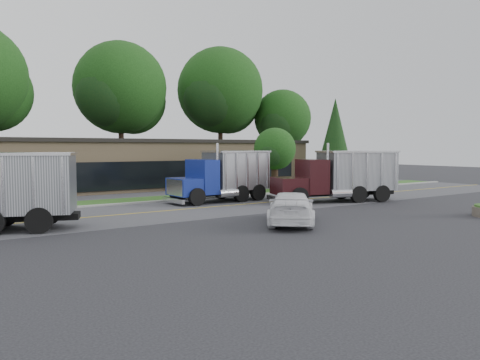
# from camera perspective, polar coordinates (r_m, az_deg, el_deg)

# --- Properties ---
(ground) EXTENTS (140.00, 140.00, 0.00)m
(ground) POSITION_cam_1_polar(r_m,az_deg,el_deg) (20.84, 8.50, -5.99)
(ground) COLOR #36363C
(ground) RESTS_ON ground
(road) EXTENTS (60.00, 8.00, 0.02)m
(road) POSITION_cam_1_polar(r_m,az_deg,el_deg) (28.03, -4.14, -3.39)
(road) COLOR #5B5B61
(road) RESTS_ON ground
(center_line) EXTENTS (60.00, 0.12, 0.01)m
(center_line) POSITION_cam_1_polar(r_m,az_deg,el_deg) (28.03, -4.14, -3.39)
(center_line) COLOR gold
(center_line) RESTS_ON ground
(curb) EXTENTS (60.00, 0.30, 0.12)m
(curb) POSITION_cam_1_polar(r_m,az_deg,el_deg) (31.70, -7.97, -2.56)
(curb) COLOR #9E9E99
(curb) RESTS_ON ground
(grass_verge) EXTENTS (60.00, 3.40, 0.03)m
(grass_verge) POSITION_cam_1_polar(r_m,az_deg,el_deg) (33.31, -9.35, -2.26)
(grass_verge) COLOR #224C1A
(grass_verge) RESTS_ON ground
(far_parking) EXTENTS (60.00, 7.00, 0.02)m
(far_parking) POSITION_cam_1_polar(r_m,az_deg,el_deg) (37.88, -12.55, -1.55)
(far_parking) COLOR #5B5B61
(far_parking) RESTS_ON ground
(strip_mall) EXTENTS (32.00, 12.00, 4.00)m
(strip_mall) POSITION_cam_1_polar(r_m,az_deg,el_deg) (44.06, -13.08, 1.81)
(strip_mall) COLOR tan
(strip_mall) RESTS_ON ground
(tree_far_c) EXTENTS (10.45, 9.83, 14.90)m
(tree_far_c) POSITION_cam_1_polar(r_m,az_deg,el_deg) (52.72, -14.25, 10.32)
(tree_far_c) COLOR #382619
(tree_far_c) RESTS_ON ground
(tree_far_d) EXTENTS (10.89, 10.25, 15.53)m
(tree_far_d) POSITION_cam_1_polar(r_m,az_deg,el_deg) (57.16, -2.34, 10.34)
(tree_far_d) COLOR #382619
(tree_far_d) RESTS_ON ground
(tree_far_e) EXTENTS (7.62, 7.18, 10.88)m
(tree_far_e) POSITION_cam_1_polar(r_m,az_deg,el_deg) (59.91, 5.23, 7.18)
(tree_far_e) COLOR #382619
(tree_far_e) RESTS_ON ground
(evergreen_right) EXTENTS (3.72, 3.72, 8.45)m
(evergreen_right) POSITION_cam_1_polar(r_m,az_deg,el_deg) (47.40, 11.50, 5.18)
(evergreen_right) COLOR #382619
(evergreen_right) RESTS_ON ground
(tree_verge) EXTENTS (3.65, 3.44, 5.21)m
(tree_verge) POSITION_cam_1_polar(r_m,az_deg,el_deg) (38.50, 4.28, 3.55)
(tree_verge) COLOR #382619
(tree_verge) RESTS_ON ground
(dump_truck_blue) EXTENTS (6.98, 2.95, 3.36)m
(dump_truck_blue) POSITION_cam_1_polar(r_m,az_deg,el_deg) (31.22, -1.90, 0.69)
(dump_truck_blue) COLOR black
(dump_truck_blue) RESTS_ON ground
(dump_truck_maroon) EXTENTS (8.61, 4.86, 3.36)m
(dump_truck_maroon) POSITION_cam_1_polar(r_m,az_deg,el_deg) (31.79, 12.25, 0.67)
(dump_truck_maroon) COLOR black
(dump_truck_maroon) RESTS_ON ground
(rally_car) EXTENTS (5.00, 5.32, 1.51)m
(rally_car) POSITION_cam_1_polar(r_m,az_deg,el_deg) (22.20, 6.24, -3.39)
(rally_car) COLOR white
(rally_car) RESTS_ON ground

